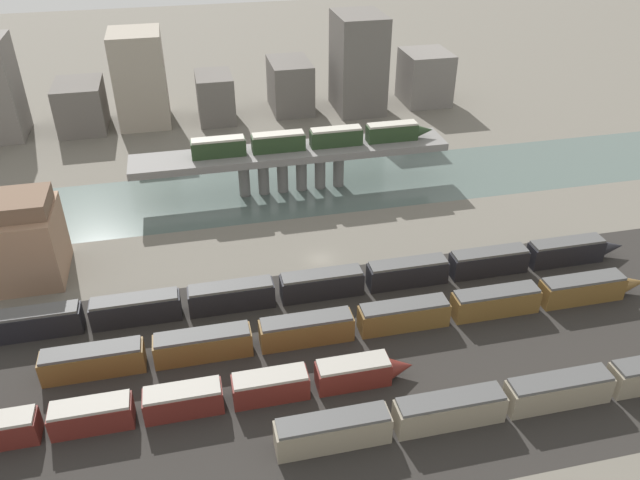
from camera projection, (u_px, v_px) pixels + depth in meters
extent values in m
plane|color=#666056|center=(321.00, 259.00, 100.92)|extent=(400.00, 400.00, 0.00)
cube|color=#282623|center=(361.00, 360.00, 81.11)|extent=(280.00, 42.00, 0.01)
cube|color=#4C5B56|center=(292.00, 190.00, 121.33)|extent=(320.00, 22.09, 0.01)
cube|color=slate|center=(291.00, 153.00, 117.11)|extent=(59.58, 8.41, 1.37)
cylinder|color=slate|center=(244.00, 178.00, 117.69)|extent=(2.08, 2.08, 7.22)
cylinder|color=slate|center=(263.00, 176.00, 118.37)|extent=(2.08, 2.08, 7.22)
cylinder|color=slate|center=(282.00, 174.00, 119.06)|extent=(2.08, 2.08, 7.22)
cylinder|color=slate|center=(301.00, 172.00, 119.75)|extent=(2.08, 2.08, 7.22)
cylinder|color=slate|center=(320.00, 170.00, 120.44)|extent=(2.08, 2.08, 7.22)
cylinder|color=slate|center=(338.00, 169.00, 121.12)|extent=(2.08, 2.08, 7.22)
cube|color=#23381E|center=(218.00, 148.00, 113.42)|extent=(9.86, 2.70, 3.04)
cube|color=#B7B2A3|center=(218.00, 139.00, 112.50)|extent=(9.46, 2.48, 0.40)
cube|color=#23381E|center=(278.00, 143.00, 115.49)|extent=(9.86, 2.70, 3.04)
cube|color=#B7B2A3|center=(278.00, 134.00, 114.57)|extent=(9.46, 2.48, 0.40)
cube|color=#23381E|center=(336.00, 138.00, 117.55)|extent=(9.86, 2.70, 3.04)
cube|color=#B7B2A3|center=(336.00, 129.00, 116.63)|extent=(9.46, 2.48, 0.40)
cube|color=#23381E|center=(392.00, 133.00, 119.61)|extent=(9.86, 2.70, 3.04)
cube|color=#B7B2A3|center=(392.00, 124.00, 118.69)|extent=(9.46, 2.48, 0.40)
cone|color=#23381E|center=(424.00, 130.00, 120.93)|extent=(3.45, 2.43, 2.43)
cube|color=gray|center=(333.00, 432.00, 68.81)|extent=(12.90, 3.05, 3.55)
cube|color=#4C4C4C|center=(333.00, 420.00, 67.76)|extent=(12.39, 2.81, 0.40)
cube|color=gray|center=(449.00, 411.00, 71.38)|extent=(12.90, 3.05, 3.55)
cube|color=#4C4C4C|center=(451.00, 399.00, 70.32)|extent=(12.39, 2.81, 0.40)
cube|color=gray|center=(558.00, 392.00, 73.94)|extent=(12.90, 3.05, 3.55)
cube|color=#4C4C4C|center=(561.00, 380.00, 72.89)|extent=(12.39, 2.81, 0.40)
cube|color=#5B1E19|center=(92.00, 416.00, 70.97)|extent=(9.14, 3.13, 3.16)
cube|color=#9E998E|center=(89.00, 405.00, 70.02)|extent=(8.78, 2.88, 0.40)
cube|color=#5B1E19|center=(184.00, 401.00, 72.89)|extent=(9.14, 3.13, 3.16)
cube|color=#9E998E|center=(182.00, 391.00, 71.94)|extent=(8.78, 2.88, 0.40)
cube|color=#5B1E19|center=(271.00, 387.00, 74.80)|extent=(9.14, 3.13, 3.16)
cube|color=#9E998E|center=(270.00, 376.00, 73.86)|extent=(8.78, 2.88, 0.40)
cube|color=#5B1E19|center=(353.00, 374.00, 76.72)|extent=(9.14, 3.13, 3.16)
cube|color=#9E998E|center=(353.00, 363.00, 75.77)|extent=(8.78, 2.88, 0.40)
cone|color=#5B1E19|center=(401.00, 367.00, 77.96)|extent=(3.20, 2.82, 2.82)
cube|color=brown|center=(93.00, 362.00, 78.21)|extent=(12.56, 3.08, 3.50)
cube|color=#4C4C4C|center=(90.00, 350.00, 77.17)|extent=(12.06, 2.83, 0.40)
cube|color=brown|center=(203.00, 346.00, 80.77)|extent=(12.56, 3.08, 3.50)
cube|color=#4C4C4C|center=(202.00, 334.00, 79.73)|extent=(12.06, 2.83, 0.40)
cube|color=brown|center=(307.00, 331.00, 83.32)|extent=(12.56, 3.08, 3.50)
cube|color=#4C4C4C|center=(306.00, 319.00, 82.28)|extent=(12.06, 2.83, 0.40)
cube|color=brown|center=(404.00, 316.00, 85.88)|extent=(12.56, 3.08, 3.50)
cube|color=#4C4C4C|center=(405.00, 305.00, 84.84)|extent=(12.06, 2.83, 0.40)
cube|color=brown|center=(495.00, 303.00, 88.43)|extent=(12.56, 3.08, 3.50)
cube|color=#4C4C4C|center=(497.00, 292.00, 87.39)|extent=(12.06, 2.83, 0.40)
cube|color=brown|center=(581.00, 290.00, 90.99)|extent=(12.56, 3.08, 3.50)
cube|color=#4C4C4C|center=(584.00, 279.00, 89.95)|extent=(12.06, 2.83, 0.40)
cone|color=brown|center=(632.00, 283.00, 92.66)|extent=(4.40, 2.77, 2.77)
cube|color=black|center=(35.00, 324.00, 84.46)|extent=(12.24, 3.03, 3.59)
cube|color=#4C4C4C|center=(32.00, 312.00, 83.39)|extent=(11.75, 2.79, 0.40)
cube|color=black|center=(136.00, 310.00, 86.94)|extent=(12.24, 3.03, 3.59)
cube|color=#4C4C4C|center=(134.00, 299.00, 85.88)|extent=(11.75, 2.79, 0.40)
cube|color=black|center=(232.00, 297.00, 89.43)|extent=(12.24, 3.03, 3.59)
cube|color=#4C4C4C|center=(231.00, 286.00, 88.36)|extent=(11.75, 2.79, 0.40)
cube|color=black|center=(322.00, 285.00, 91.91)|extent=(12.24, 3.03, 3.59)
cube|color=#4C4C4C|center=(322.00, 274.00, 90.84)|extent=(11.75, 2.79, 0.40)
cube|color=black|center=(407.00, 274.00, 94.39)|extent=(12.24, 3.03, 3.59)
cube|color=#4C4C4C|center=(408.00, 263.00, 93.33)|extent=(11.75, 2.79, 0.40)
cube|color=black|center=(488.00, 263.00, 96.87)|extent=(12.24, 3.03, 3.59)
cube|color=#4C4C4C|center=(490.00, 252.00, 95.81)|extent=(11.75, 2.79, 0.40)
cube|color=black|center=(565.00, 252.00, 99.36)|extent=(12.24, 3.03, 3.59)
cube|color=#4C4C4C|center=(568.00, 242.00, 98.29)|extent=(11.75, 2.79, 0.40)
cone|color=black|center=(611.00, 247.00, 101.00)|extent=(4.28, 2.73, 2.73)
cube|color=#605B56|center=(81.00, 106.00, 145.13)|extent=(10.57, 13.86, 10.97)
cube|color=gray|center=(140.00, 78.00, 145.54)|extent=(11.65, 13.37, 21.59)
cube|color=#605B56|center=(215.00, 97.00, 149.92)|extent=(8.48, 12.15, 11.16)
cube|color=#605B56|center=(290.00, 85.00, 155.57)|extent=(9.77, 14.34, 12.31)
cube|color=#605B56|center=(358.00, 63.00, 152.87)|extent=(11.35, 14.88, 23.42)
cube|color=slate|center=(425.00, 77.00, 160.15)|extent=(11.40, 12.57, 12.97)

